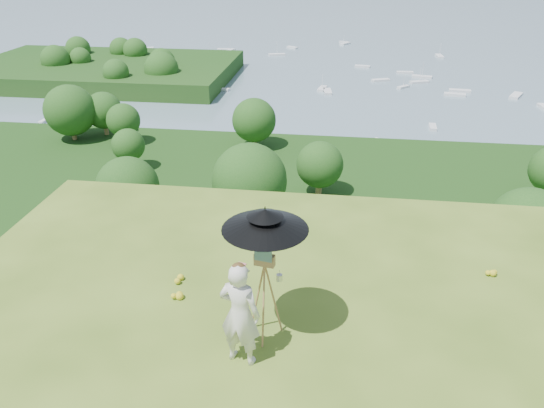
# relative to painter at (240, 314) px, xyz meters

# --- Properties ---
(forest_slope) EXTENTS (140.00, 56.00, 22.00)m
(forest_slope) POSITION_rel_painter_xyz_m (1.68, 33.50, -29.79)
(forest_slope) COLOR #10360E
(forest_slope) RESTS_ON bay_water
(shoreline_tier) EXTENTS (170.00, 28.00, 8.00)m
(shoreline_tier) POSITION_rel_painter_xyz_m (1.68, 73.50, -36.79)
(shoreline_tier) COLOR gray
(shoreline_tier) RESTS_ON bay_water
(bay_water) EXTENTS (700.00, 700.00, 0.00)m
(bay_water) POSITION_rel_painter_xyz_m (1.68, 238.50, -34.79)
(bay_water) COLOR slate
(bay_water) RESTS_ON ground
(peninsula) EXTENTS (90.00, 60.00, 12.00)m
(peninsula) POSITION_rel_painter_xyz_m (-73.32, 153.50, -29.79)
(peninsula) COLOR #10360E
(peninsula) RESTS_ON bay_water
(slope_trees) EXTENTS (110.00, 50.00, 6.00)m
(slope_trees) POSITION_rel_painter_xyz_m (1.68, 33.50, -15.79)
(slope_trees) COLOR #144415
(slope_trees) RESTS_ON forest_slope
(harbor_town) EXTENTS (110.00, 22.00, 5.00)m
(harbor_town) POSITION_rel_painter_xyz_m (1.68, 73.50, -30.29)
(harbor_town) COLOR silver
(harbor_town) RESTS_ON shoreline_tier
(moored_boats) EXTENTS (140.00, 140.00, 0.70)m
(moored_boats) POSITION_rel_painter_xyz_m (-10.82, 159.50, -34.44)
(moored_boats) COLOR silver
(moored_boats) RESTS_ON bay_water
(painter) EXTENTS (0.65, 0.50, 1.57)m
(painter) POSITION_rel_painter_xyz_m (0.00, 0.00, 0.00)
(painter) COLOR beige
(painter) RESTS_ON ground
(field_easel) EXTENTS (0.67, 0.67, 1.51)m
(field_easel) POSITION_rel_painter_xyz_m (0.25, 0.56, -0.03)
(field_easel) COLOR #AA8047
(field_easel) RESTS_ON ground
(sun_umbrella) EXTENTS (1.42, 1.42, 0.86)m
(sun_umbrella) POSITION_rel_painter_xyz_m (0.26, 0.59, 0.89)
(sun_umbrella) COLOR black
(sun_umbrella) RESTS_ON field_easel
(painter_cap) EXTENTS (0.25, 0.27, 0.10)m
(painter_cap) POSITION_rel_painter_xyz_m (0.00, 0.00, 0.74)
(painter_cap) COLOR #DB787C
(painter_cap) RESTS_ON painter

